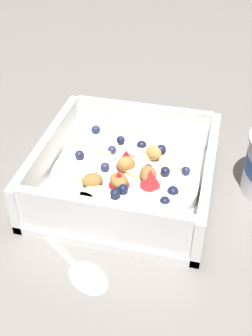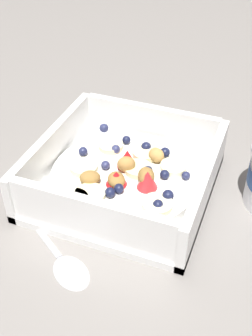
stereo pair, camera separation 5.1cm
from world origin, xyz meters
name	(u,v)px [view 1 (the left image)]	position (x,y,z in m)	size (l,w,h in m)	color
ground_plane	(140,191)	(0.00, 0.00, 0.00)	(2.40, 2.40, 0.00)	gray
fruit_bowl	(126,175)	(0.00, -0.02, 0.02)	(0.20, 0.20, 0.06)	white
spoon	(71,260)	(0.12, -0.04, 0.00)	(0.11, 0.16, 0.01)	silver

